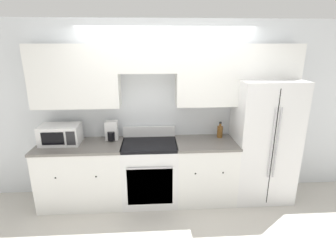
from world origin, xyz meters
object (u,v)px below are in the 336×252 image
oven_range (150,172)px  microwave (61,134)px  bottle (220,131)px  refrigerator (262,140)px

oven_range → microwave: 1.38m
microwave → bottle: 2.31m
refrigerator → bottle: size_ratio=7.53×
oven_range → refrigerator: 1.73m
oven_range → bottle: 1.21m
refrigerator → bottle: 0.63m
microwave → bottle: size_ratio=2.26×
refrigerator → oven_range: bearing=-178.3°
microwave → bottle: (2.30, 0.11, -0.04)m
bottle → refrigerator: bearing=-11.8°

